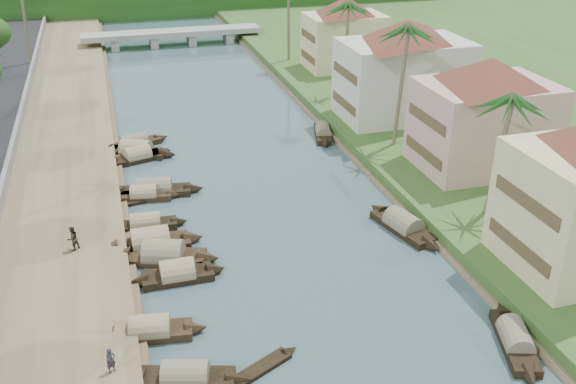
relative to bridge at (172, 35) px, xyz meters
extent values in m
plane|color=#3A5057|center=(0.00, -72.00, -1.72)|extent=(220.00, 220.00, 0.00)
cube|color=brown|center=(-16.00, -52.00, -1.32)|extent=(10.00, 180.00, 0.80)
cube|color=#2C5321|center=(19.00, -52.00, -1.12)|extent=(16.00, 180.00, 1.20)
cube|color=slate|center=(-20.20, -52.00, -0.37)|extent=(0.40, 180.00, 1.10)
cube|color=gray|center=(0.00, 0.00, 0.28)|extent=(28.00, 4.00, 0.80)
cube|color=gray|center=(-9.00, 0.00, -0.82)|extent=(1.20, 3.50, 1.80)
cube|color=gray|center=(-3.00, 0.00, -0.82)|extent=(1.20, 3.50, 1.80)
cube|color=gray|center=(3.00, 0.00, -0.82)|extent=(1.20, 3.50, 1.80)
cube|color=gray|center=(9.00, 0.00, -0.82)|extent=(1.20, 3.50, 1.80)
cube|color=#4F3C24|center=(12.95, -74.00, 1.48)|extent=(0.10, 6.40, 0.90)
cube|color=#4F3C24|center=(12.95, -74.00, 4.68)|extent=(0.10, 6.40, 0.90)
cube|color=tan|center=(20.00, -58.00, 3.23)|extent=(11.00, 8.00, 7.50)
pyramid|color=maroon|center=(20.00, -58.00, 8.08)|extent=(14.11, 14.11, 2.20)
cube|color=#4F3C24|center=(14.45, -58.00, 1.35)|extent=(0.10, 6.40, 0.90)
cube|color=#4F3C24|center=(14.45, -58.00, 4.35)|extent=(0.10, 6.40, 0.90)
cube|color=beige|center=(19.00, -44.00, 3.48)|extent=(13.00, 8.00, 8.00)
pyramid|color=maroon|center=(19.00, -44.00, 8.58)|extent=(15.59, 15.59, 2.20)
cube|color=#4F3C24|center=(12.45, -44.00, 1.48)|extent=(0.10, 6.40, 0.90)
cube|color=#4F3C24|center=(12.45, -44.00, 4.68)|extent=(0.10, 6.40, 0.90)
cube|color=beige|center=(20.00, -24.00, 2.98)|extent=(10.00, 7.00, 7.00)
pyramid|color=maroon|center=(20.00, -24.00, 7.58)|extent=(12.62, 12.62, 2.20)
cube|color=#4F3C24|center=(14.95, -24.00, 1.23)|extent=(0.10, 5.60, 0.90)
cube|color=#4F3C24|center=(14.95, -24.00, 4.03)|extent=(0.10, 5.60, 0.90)
cube|color=black|center=(-8.81, -76.91, -1.52)|extent=(5.43, 3.08, 0.70)
cone|color=black|center=(-6.06, -77.74, -1.44)|extent=(1.85, 1.85, 1.65)
cone|color=black|center=(-11.56, -76.08, -1.44)|extent=(1.85, 1.85, 1.65)
cylinder|color=gray|center=(-8.81, -76.91, -1.14)|extent=(4.28, 2.79, 1.72)
cube|color=black|center=(-10.27, -72.40, -1.52)|extent=(5.09, 2.36, 0.70)
cone|color=black|center=(-7.58, -72.80, -1.44)|extent=(1.62, 1.69, 1.65)
cone|color=black|center=(-12.96, -72.00, -1.44)|extent=(1.62, 1.69, 1.65)
cylinder|color=#95875F|center=(-10.27, -72.40, -1.14)|extent=(3.95, 2.26, 1.73)
cube|color=black|center=(-7.94, -66.90, -1.52)|extent=(4.74, 1.85, 0.70)
cone|color=black|center=(-5.31, -66.88, -1.44)|extent=(1.41, 1.65, 1.79)
cone|color=black|center=(-10.57, -66.91, -1.44)|extent=(1.41, 1.65, 1.79)
cylinder|color=#95875F|center=(-7.94, -66.90, -1.14)|extent=(3.63, 1.92, 1.90)
cube|color=black|center=(-8.57, -64.29, -1.52)|extent=(6.12, 3.83, 0.70)
cone|color=black|center=(-5.54, -65.33, -1.44)|extent=(2.20, 2.31, 2.04)
cone|color=black|center=(-11.59, -63.25, -1.44)|extent=(2.20, 2.31, 2.04)
cylinder|color=gray|center=(-8.57, -64.29, -1.14)|extent=(4.86, 3.46, 2.15)
cube|color=black|center=(-9.40, -59.26, -1.52)|extent=(4.82, 1.80, 0.70)
cone|color=black|center=(-6.78, -59.44, -1.44)|extent=(1.44, 1.43, 1.49)
cone|color=black|center=(-12.02, -59.09, -1.44)|extent=(1.44, 1.43, 1.49)
cylinder|color=#95875F|center=(-9.40, -59.26, -1.14)|extent=(3.71, 1.79, 1.55)
cube|color=black|center=(-9.28, -62.28, -1.52)|extent=(5.64, 2.15, 0.70)
cone|color=black|center=(-6.16, -62.25, -1.44)|extent=(1.67, 1.90, 2.06)
cone|color=black|center=(-12.40, -62.31, -1.44)|extent=(1.67, 1.90, 2.06)
cylinder|color=#95875F|center=(-9.28, -62.28, -1.14)|extent=(4.31, 2.22, 2.18)
cube|color=black|center=(-8.13, -53.42, -1.52)|extent=(6.28, 2.76, 0.70)
cone|color=black|center=(-4.80, -53.96, -1.44)|extent=(1.97, 1.89, 1.82)
cone|color=black|center=(-11.45, -52.87, -1.44)|extent=(1.97, 1.89, 1.82)
cylinder|color=gray|center=(-8.13, -53.42, -1.14)|extent=(4.88, 2.60, 1.88)
cube|color=black|center=(-9.09, -54.17, -1.52)|extent=(4.69, 2.18, 0.70)
cone|color=black|center=(-6.62, -54.57, -1.44)|extent=(1.50, 1.52, 1.47)
cone|color=black|center=(-11.57, -53.77, -1.44)|extent=(1.50, 1.52, 1.47)
cylinder|color=#95875F|center=(-9.09, -54.17, -1.14)|extent=(3.65, 2.07, 1.54)
cube|color=black|center=(-8.96, -45.72, -1.52)|extent=(5.25, 3.04, 0.70)
cone|color=black|center=(-6.31, -44.94, -1.44)|extent=(1.82, 1.88, 1.69)
cone|color=black|center=(-11.61, -46.50, -1.44)|extent=(1.82, 1.88, 1.69)
cylinder|color=#95875F|center=(-8.96, -45.72, -1.14)|extent=(4.14, 2.77, 1.77)
cube|color=black|center=(-9.04, -42.06, -1.52)|extent=(5.58, 3.11, 0.70)
cone|color=black|center=(-6.20, -41.12, -1.44)|extent=(1.87, 1.76, 1.52)
cone|color=black|center=(-11.88, -42.99, -1.44)|extent=(1.87, 1.76, 1.52)
cylinder|color=gray|center=(-9.04, -42.06, -1.14)|extent=(4.39, 2.77, 1.56)
cube|color=black|center=(-9.01, -44.25, -1.52)|extent=(6.15, 4.40, 0.70)
cone|color=black|center=(-6.08, -45.74, -1.44)|extent=(2.31, 2.32, 1.92)
cone|color=black|center=(-11.94, -42.76, -1.44)|extent=(2.31, 2.32, 1.92)
cylinder|color=#95875F|center=(-9.01, -44.25, -1.14)|extent=(4.94, 3.83, 2.00)
cube|color=black|center=(9.79, -79.12, -1.52)|extent=(3.18, 5.70, 0.70)
cone|color=black|center=(10.74, -76.22, -1.44)|extent=(1.82, 1.91, 1.58)
cone|color=black|center=(8.85, -82.02, -1.44)|extent=(1.82, 1.91, 1.58)
cylinder|color=gray|center=(9.79, -79.12, -1.14)|extent=(2.84, 4.49, 1.62)
cube|color=black|center=(9.46, -65.02, -1.52)|extent=(3.26, 6.24, 0.70)
cone|color=black|center=(8.67, -61.81, -1.44)|extent=(2.06, 2.07, 1.89)
cone|color=black|center=(10.26, -68.24, -1.44)|extent=(2.06, 2.07, 1.89)
cylinder|color=gray|center=(9.46, -65.02, -1.14)|extent=(3.00, 4.89, 1.97)
cube|color=black|center=(10.01, -44.64, -1.52)|extent=(2.74, 5.44, 0.70)
cone|color=black|center=(10.73, -41.83, -1.44)|extent=(1.67, 1.77, 1.52)
cone|color=black|center=(9.29, -47.46, -1.44)|extent=(1.67, 1.77, 1.52)
cylinder|color=gray|center=(10.01, -44.64, -1.14)|extent=(2.50, 4.26, 1.56)
cube|color=black|center=(-4.83, -77.05, -1.62)|extent=(4.05, 2.63, 0.35)
cone|color=black|center=(-2.77, -76.02, -1.62)|extent=(1.32, 1.27, 0.91)
cube|color=black|center=(-10.35, -54.83, -1.62)|extent=(3.80, 1.41, 0.35)
cone|color=black|center=(-8.29, -54.45, -1.62)|extent=(1.05, 0.90, 0.74)
cone|color=black|center=(-12.41, -55.21, -1.62)|extent=(1.05, 0.90, 0.74)
cylinder|color=brown|center=(16.00, -66.05, 4.09)|extent=(1.25, 0.36, 9.22)
sphere|color=#1A4F1A|center=(16.00, -66.05, 8.52)|extent=(3.20, 3.20, 3.20)
cylinder|color=brown|center=(15.00, -51.31, 5.14)|extent=(1.01, 0.36, 11.33)
sphere|color=#1A4F1A|center=(15.00, -51.31, 10.58)|extent=(3.20, 3.20, 3.20)
cylinder|color=brown|center=(16.00, -34.98, 4.75)|extent=(0.46, 0.36, 10.54)
sphere|color=#1A4F1A|center=(16.00, -34.98, 9.80)|extent=(3.20, 3.20, 3.20)
cylinder|color=brown|center=(14.00, -18.20, 4.69)|extent=(0.40, 0.36, 10.43)
cylinder|color=brown|center=(-20.50, -10.65, 5.45)|extent=(0.72, 0.36, 11.55)
cylinder|color=#423626|center=(24.00, -43.33, 1.21)|extent=(0.60, 0.60, 3.54)
ellipsoid|color=#183D10|center=(24.00, -43.33, 4.59)|extent=(4.28, 4.28, 3.52)
imported|color=#282830|center=(-12.51, -75.77, -0.18)|extent=(0.64, 0.55, 1.48)
imported|color=#2B2A1E|center=(-14.55, -62.28, -0.03)|extent=(1.10, 1.08, 1.79)
camera|label=1|loc=(-10.89, -103.54, 22.62)|focal=40.00mm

